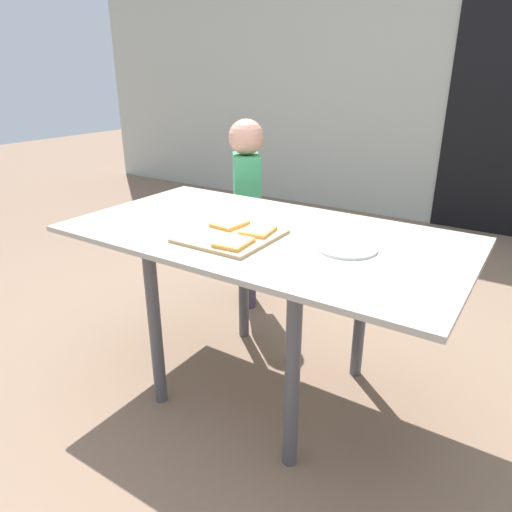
{
  "coord_description": "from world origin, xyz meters",
  "views": [
    {
      "loc": [
        0.91,
        -1.45,
        1.31
      ],
      "look_at": [
        -0.03,
        0.0,
        0.62
      ],
      "focal_mm": 32.62,
      "sensor_mm": 36.0,
      "label": 1
    }
  ],
  "objects": [
    {
      "name": "cutting_board",
      "position": [
        -0.07,
        -0.12,
        0.73
      ],
      "size": [
        0.32,
        0.34,
        0.01
      ],
      "primitive_type": "cube",
      "color": "tan",
      "rests_on": "dining_table"
    },
    {
      "name": "house_wall_back",
      "position": [
        0.0,
        2.96,
        1.31
      ],
      "size": [
        8.0,
        0.2,
        2.61
      ],
      "primitive_type": "cube",
      "color": "#ADB2A8",
      "rests_on": "ground"
    },
    {
      "name": "pizza_slice_far_right",
      "position": [
        0.01,
        -0.05,
        0.75
      ],
      "size": [
        0.12,
        0.14,
        0.02
      ],
      "color": "#E9A855",
      "rests_on": "cutting_board"
    },
    {
      "name": "pizza_slice_near_right",
      "position": [
        0.01,
        -0.21,
        0.75
      ],
      "size": [
        0.12,
        0.14,
        0.02
      ],
      "color": "#E9A855",
      "rests_on": "cutting_board"
    },
    {
      "name": "plate_white_right",
      "position": [
        0.35,
        0.0,
        0.73
      ],
      "size": [
        0.21,
        0.21,
        0.01
      ],
      "primitive_type": "cylinder",
      "color": "white",
      "rests_on": "dining_table"
    },
    {
      "name": "dining_table",
      "position": [
        0.0,
        0.0,
        0.64
      ],
      "size": [
        1.54,
        0.83,
        0.73
      ],
      "color": "#AAA799",
      "rests_on": "ground"
    },
    {
      "name": "pizza_slice_far_left",
      "position": [
        -0.13,
        -0.04,
        0.75
      ],
      "size": [
        0.12,
        0.14,
        0.02
      ],
      "color": "#E9A855",
      "rests_on": "cutting_board"
    },
    {
      "name": "house_door",
      "position": [
        0.48,
        2.85,
        1.0
      ],
      "size": [
        0.9,
        0.02,
        2.0
      ],
      "primitive_type": "cube",
      "color": "black",
      "rests_on": "ground"
    },
    {
      "name": "ground_plane",
      "position": [
        0.0,
        0.0,
        0.0
      ],
      "size": [
        16.0,
        16.0,
        0.0
      ],
      "primitive_type": "plane",
      "color": "#7E6350"
    },
    {
      "name": "child_left",
      "position": [
        -0.52,
        0.65,
        0.63
      ],
      "size": [
        0.26,
        0.27,
        1.07
      ],
      "color": "#453A4E",
      "rests_on": "ground"
    }
  ]
}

